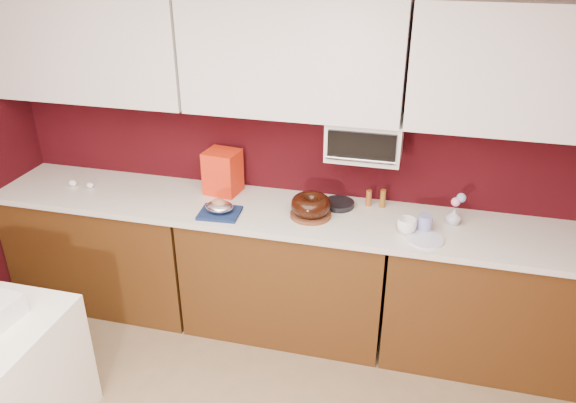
% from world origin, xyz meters
% --- Properties ---
extents(wall_back, '(4.00, 0.02, 2.50)m').
position_xyz_m(wall_back, '(0.00, 2.25, 1.25)').
color(wall_back, '#35070B').
rests_on(wall_back, floor).
extents(base_cabinet_left, '(1.31, 0.58, 0.86)m').
position_xyz_m(base_cabinet_left, '(-1.33, 1.94, 0.43)').
color(base_cabinet_left, '#4B2B0F').
rests_on(base_cabinet_left, floor).
extents(base_cabinet_center, '(1.31, 0.58, 0.86)m').
position_xyz_m(base_cabinet_center, '(0.00, 1.94, 0.43)').
color(base_cabinet_center, '#4B2B0F').
rests_on(base_cabinet_center, floor).
extents(base_cabinet_right, '(1.31, 0.58, 0.86)m').
position_xyz_m(base_cabinet_right, '(1.33, 1.94, 0.43)').
color(base_cabinet_right, '#4B2B0F').
rests_on(base_cabinet_right, floor).
extents(countertop, '(4.00, 0.62, 0.04)m').
position_xyz_m(countertop, '(0.00, 1.94, 0.88)').
color(countertop, silver).
rests_on(countertop, base_cabinet_center).
extents(upper_cabinet_left, '(1.31, 0.33, 0.70)m').
position_xyz_m(upper_cabinet_left, '(-1.33, 2.08, 1.85)').
color(upper_cabinet_left, white).
rests_on(upper_cabinet_left, wall_back).
extents(upper_cabinet_center, '(1.31, 0.33, 0.70)m').
position_xyz_m(upper_cabinet_center, '(0.00, 2.08, 1.85)').
color(upper_cabinet_center, white).
rests_on(upper_cabinet_center, wall_back).
extents(upper_cabinet_right, '(1.31, 0.33, 0.70)m').
position_xyz_m(upper_cabinet_right, '(1.33, 2.08, 1.85)').
color(upper_cabinet_right, white).
rests_on(upper_cabinet_right, wall_back).
extents(toaster_oven, '(0.45, 0.30, 0.25)m').
position_xyz_m(toaster_oven, '(0.45, 2.10, 1.38)').
color(toaster_oven, white).
rests_on(toaster_oven, upper_cabinet_center).
extents(toaster_oven_door, '(0.40, 0.02, 0.18)m').
position_xyz_m(toaster_oven_door, '(0.45, 1.94, 1.38)').
color(toaster_oven_door, black).
rests_on(toaster_oven_door, toaster_oven).
extents(toaster_oven_handle, '(0.42, 0.02, 0.02)m').
position_xyz_m(toaster_oven_handle, '(0.45, 1.93, 1.30)').
color(toaster_oven_handle, silver).
rests_on(toaster_oven_handle, toaster_oven).
extents(cake_base, '(0.27, 0.27, 0.02)m').
position_xyz_m(cake_base, '(0.16, 1.91, 0.91)').
color(cake_base, brown).
rests_on(cake_base, countertop).
extents(bundt_cake, '(0.30, 0.30, 0.10)m').
position_xyz_m(bundt_cake, '(0.16, 1.91, 0.98)').
color(bundt_cake, black).
rests_on(bundt_cake, cake_base).
extents(navy_towel, '(0.27, 0.23, 0.02)m').
position_xyz_m(navy_towel, '(-0.40, 1.79, 0.91)').
color(navy_towel, '#14244C').
rests_on(navy_towel, countertop).
extents(foil_ham_nest, '(0.21, 0.20, 0.06)m').
position_xyz_m(foil_ham_nest, '(-0.40, 1.79, 0.96)').
color(foil_ham_nest, white).
rests_on(foil_ham_nest, navy_towel).
extents(roasted_ham, '(0.10, 0.09, 0.06)m').
position_xyz_m(roasted_ham, '(-0.40, 1.79, 0.98)').
color(roasted_ham, '#A76B4C').
rests_on(roasted_ham, foil_ham_nest).
extents(pandoro_box, '(0.24, 0.22, 0.30)m').
position_xyz_m(pandoro_box, '(-0.48, 2.11, 1.05)').
color(pandoro_box, red).
rests_on(pandoro_box, countertop).
extents(dark_pan, '(0.26, 0.26, 0.03)m').
position_xyz_m(dark_pan, '(0.31, 2.08, 0.92)').
color(dark_pan, black).
rests_on(dark_pan, countertop).
extents(coffee_mug, '(0.11, 0.11, 0.11)m').
position_xyz_m(coffee_mug, '(0.76, 1.85, 0.96)').
color(coffee_mug, white).
rests_on(coffee_mug, countertop).
extents(blue_jar, '(0.09, 0.09, 0.10)m').
position_xyz_m(blue_jar, '(0.86, 1.89, 0.95)').
color(blue_jar, '#1B2696').
rests_on(blue_jar, countertop).
extents(flower_vase, '(0.09, 0.09, 0.11)m').
position_xyz_m(flower_vase, '(1.03, 2.03, 0.96)').
color(flower_vase, '#B0BAC8').
rests_on(flower_vase, countertop).
extents(flower_pink, '(0.05, 0.05, 0.05)m').
position_xyz_m(flower_pink, '(1.03, 2.03, 1.05)').
color(flower_pink, pink).
rests_on(flower_pink, flower_vase).
extents(flower_blue, '(0.06, 0.06, 0.06)m').
position_xyz_m(flower_blue, '(1.06, 2.05, 1.07)').
color(flower_blue, '#819DCF').
rests_on(flower_blue, flower_vase).
extents(china_plate, '(0.27, 0.27, 0.01)m').
position_xyz_m(china_plate, '(0.87, 1.78, 0.91)').
color(china_plate, white).
rests_on(china_plate, countertop).
extents(amber_bottle, '(0.05, 0.05, 0.11)m').
position_xyz_m(amber_bottle, '(0.50, 2.15, 0.95)').
color(amber_bottle, '#944D1A').
rests_on(amber_bottle, countertop).
extents(egg_left, '(0.07, 0.06, 0.05)m').
position_xyz_m(egg_left, '(-1.54, 1.94, 0.92)').
color(egg_left, white).
rests_on(egg_left, countertop).
extents(egg_right, '(0.06, 0.05, 0.04)m').
position_xyz_m(egg_right, '(-1.40, 1.94, 0.92)').
color(egg_right, white).
rests_on(egg_right, countertop).
extents(amber_bottle_tall, '(0.04, 0.04, 0.12)m').
position_xyz_m(amber_bottle_tall, '(0.59, 2.14, 0.96)').
color(amber_bottle_tall, brown).
rests_on(amber_bottle_tall, countertop).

